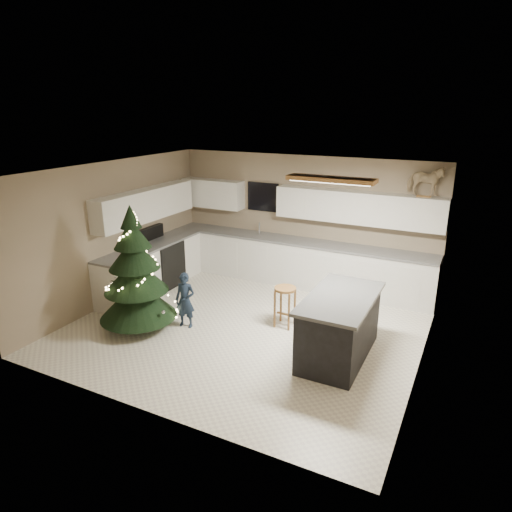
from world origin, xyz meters
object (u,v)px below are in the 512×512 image
Objects in this scene: bar_stool at (285,297)px; toddler at (185,300)px; rocking_horse at (425,181)px; christmas_tree at (136,279)px; island at (339,326)px.

bar_stool is 0.73× the size of toddler.
toddler is 1.50× the size of rocking_horse.
toddler reaches higher than bar_stool.
toddler is at bearing 128.85° from rocking_horse.
toddler is 4.60m from rocking_horse.
rocking_horse is (3.91, 3.11, 1.43)m from christmas_tree.
bar_stool is at bearing 18.39° from toddler.
island is at bearing -26.30° from bar_stool.
island reaches higher than bar_stool.
rocking_horse is (0.67, 2.52, 1.80)m from island.
bar_stool is 1.10× the size of rocking_horse.
rocking_horse is (1.76, 1.99, 1.76)m from bar_stool.
toddler is (-2.55, -0.22, -0.01)m from island.
bar_stool is 1.65m from toddler.
island is at bearing 163.62° from rocking_horse.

